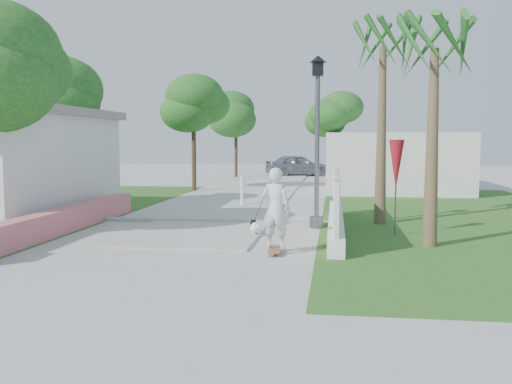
% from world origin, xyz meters
% --- Properties ---
extents(ground, '(90.00, 90.00, 0.00)m').
position_xyz_m(ground, '(0.00, 0.00, 0.00)').
color(ground, '#B7B7B2').
rests_on(ground, ground).
extents(path_strip, '(3.20, 36.00, 0.06)m').
position_xyz_m(path_strip, '(0.00, 20.00, 0.03)').
color(path_strip, '#B7B7B2').
rests_on(path_strip, ground).
extents(curb, '(6.50, 0.25, 0.10)m').
position_xyz_m(curb, '(0.00, 6.00, 0.05)').
color(curb, '#999993').
rests_on(curb, ground).
extents(grass_left, '(8.00, 20.00, 0.01)m').
position_xyz_m(grass_left, '(-7.00, 8.00, 0.01)').
color(grass_left, '#305E1D').
rests_on(grass_left, ground).
extents(grass_right, '(8.00, 20.00, 0.01)m').
position_xyz_m(grass_right, '(7.00, 8.00, 0.01)').
color(grass_right, '#305E1D').
rests_on(grass_right, ground).
extents(pink_wall, '(0.45, 8.20, 0.80)m').
position_xyz_m(pink_wall, '(-3.30, 3.55, 0.31)').
color(pink_wall, '#D36C70').
rests_on(pink_wall, ground).
extents(lattice_fence, '(0.35, 7.00, 1.50)m').
position_xyz_m(lattice_fence, '(3.40, 5.00, 0.54)').
color(lattice_fence, white).
rests_on(lattice_fence, ground).
extents(building_right, '(6.00, 8.00, 2.60)m').
position_xyz_m(building_right, '(6.00, 18.00, 1.30)').
color(building_right, silver).
rests_on(building_right, ground).
extents(street_lamp, '(0.44, 0.44, 4.44)m').
position_xyz_m(street_lamp, '(2.90, 5.50, 2.43)').
color(street_lamp, '#59595E').
rests_on(street_lamp, ground).
extents(bollard, '(0.14, 0.14, 1.09)m').
position_xyz_m(bollard, '(0.20, 10.00, 0.58)').
color(bollard, white).
rests_on(bollard, ground).
extents(patio_umbrella, '(0.36, 0.36, 2.30)m').
position_xyz_m(patio_umbrella, '(4.80, 4.50, 1.69)').
color(patio_umbrella, '#59595E').
rests_on(patio_umbrella, ground).
extents(tree_left_mid, '(3.20, 3.20, 4.85)m').
position_xyz_m(tree_left_mid, '(-5.48, 8.48, 3.50)').
color(tree_left_mid, '#4C3826').
rests_on(tree_left_mid, ground).
extents(tree_path_left, '(3.40, 3.40, 5.23)m').
position_xyz_m(tree_path_left, '(-2.98, 15.98, 3.82)').
color(tree_path_left, '#4C3826').
rests_on(tree_path_left, ground).
extents(tree_path_right, '(3.00, 3.00, 4.79)m').
position_xyz_m(tree_path_right, '(3.22, 19.98, 3.49)').
color(tree_path_right, '#4C3826').
rests_on(tree_path_right, ground).
extents(tree_path_far, '(3.20, 3.20, 5.17)m').
position_xyz_m(tree_path_far, '(-2.78, 25.98, 3.82)').
color(tree_path_far, '#4C3826').
rests_on(tree_path_far, ground).
extents(palm_far, '(1.80, 1.80, 5.30)m').
position_xyz_m(palm_far, '(4.60, 6.50, 4.48)').
color(palm_far, brown).
rests_on(palm_far, ground).
extents(palm_near, '(1.80, 1.80, 4.70)m').
position_xyz_m(palm_near, '(5.40, 3.20, 3.95)').
color(palm_near, brown).
rests_on(palm_near, ground).
extents(skateboarder, '(1.03, 2.73, 1.74)m').
position_xyz_m(skateboarder, '(1.87, 2.76, 0.78)').
color(skateboarder, '#93613A').
rests_on(skateboarder, ground).
extents(dog, '(0.40, 0.54, 0.39)m').
position_xyz_m(dog, '(1.48, 4.07, 0.21)').
color(dog, white).
rests_on(dog, ground).
extents(parked_car, '(4.41, 3.05, 1.39)m').
position_xyz_m(parked_car, '(0.99, 27.40, 0.70)').
color(parked_car, '#999BA0').
rests_on(parked_car, ground).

